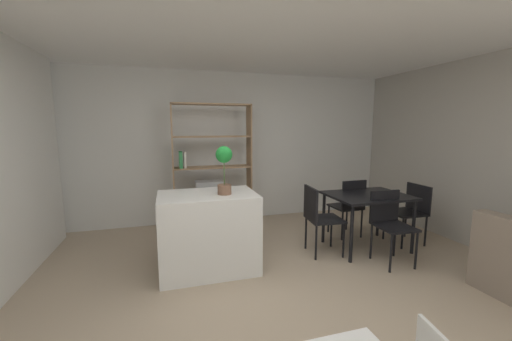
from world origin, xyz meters
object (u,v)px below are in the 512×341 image
dining_chair_window_side (411,208)px  dining_chair_far (349,203)px  kitchen_island (208,232)px  dining_chair_island_side (318,214)px  open_bookshelf (209,175)px  dining_chair_near (390,220)px  dining_table (368,200)px  potted_plant_on_island (224,165)px

dining_chair_window_side → dining_chair_far: dining_chair_far is taller
kitchen_island → dining_chair_far: kitchen_island is taller
dining_chair_island_side → dining_chair_window_side: bearing=-85.2°
open_bookshelf → kitchen_island: bearing=-98.2°
dining_chair_far → dining_chair_window_side: bearing=147.4°
dining_chair_near → dining_chair_window_side: 0.86m
open_bookshelf → dining_chair_window_side: 3.11m
kitchen_island → dining_table: 2.20m
open_bookshelf → dining_chair_near: open_bookshelf is taller
kitchen_island → dining_chair_far: size_ratio=1.24×
dining_table → dining_chair_far: 0.45m
dining_table → dining_chair_island_side: (-0.75, 0.01, -0.13)m
dining_table → dining_chair_near: size_ratio=1.20×
potted_plant_on_island → dining_chair_near: potted_plant_on_island is taller
dining_chair_window_side → dining_chair_far: 0.86m
kitchen_island → dining_chair_far: bearing=11.6°
open_bookshelf → dining_chair_window_side: size_ratio=2.39×
potted_plant_on_island → open_bookshelf: open_bookshelf is taller
open_bookshelf → potted_plant_on_island: bearing=-91.0°
dining_chair_near → dining_chair_window_side: dining_chair_near is taller
open_bookshelf → dining_chair_far: 2.26m
dining_chair_far → dining_chair_near: bearing=87.8°
dining_table → dining_chair_window_side: (0.74, -0.00, -0.16)m
potted_plant_on_island → open_bookshelf: bearing=89.0°
open_bookshelf → dining_chair_island_side: 1.94m
dining_chair_window_side → dining_table: bearing=-88.5°
dining_chair_near → dining_chair_window_side: size_ratio=1.04×
potted_plant_on_island → dining_chair_island_side: 1.45m
potted_plant_on_island → dining_chair_window_side: size_ratio=0.64×
kitchen_island → dining_chair_window_side: 2.93m
dining_chair_island_side → dining_chair_far: dining_chair_island_side is taller
dining_table → dining_chair_island_side: size_ratio=1.17×
dining_chair_window_side → dining_chair_island_side: 1.49m
kitchen_island → dining_chair_island_side: kitchen_island is taller
dining_chair_near → dining_chair_far: dining_chair_far is taller
dining_chair_near → dining_chair_far: (-0.00, 0.87, -0.00)m
potted_plant_on_island → dining_chair_near: 2.16m
dining_chair_island_side → dining_chair_far: 0.86m
dining_chair_island_side → dining_table: bearing=-85.4°
open_bookshelf → dining_chair_far: size_ratio=2.28×
dining_table → dining_chair_far: size_ratio=1.18×
potted_plant_on_island → dining_chair_island_side: size_ratio=0.61×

